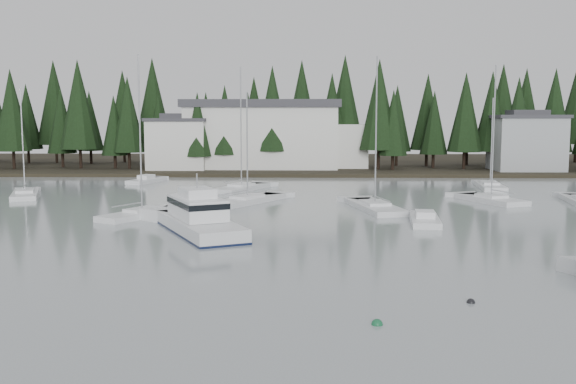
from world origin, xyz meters
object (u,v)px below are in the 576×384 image
sailboat_1 (241,189)px  sailboat_11 (490,188)px  sailboat_10 (375,209)px  runabout_3 (146,181)px  sailboat_4 (248,202)px  house_west (178,143)px  sailboat_5 (142,216)px  sailboat_2 (25,196)px  sailboat_3 (491,201)px  harbor_inn (275,135)px  runabout_1 (425,222)px  cabin_cruiser_center (199,222)px  house_east_a (526,142)px

sailboat_1 → sailboat_11: size_ratio=1.31×
sailboat_10 → runabout_3: sailboat_10 is taller
sailboat_4 → house_west: bearing=50.9°
sailboat_5 → sailboat_2: bearing=79.2°
sailboat_2 → sailboat_3: 49.48m
sailboat_4 → sailboat_2: bearing=109.6°
sailboat_4 → sailboat_10: bearing=-80.4°
house_west → sailboat_5: sailboat_5 is taller
harbor_inn → sailboat_1: sailboat_1 is taller
house_west → runabout_1: house_west is taller
cabin_cruiser_center → sailboat_11: bearing=-70.4°
runabout_1 → sailboat_3: bearing=-27.4°
sailboat_1 → sailboat_10: (14.01, -16.06, -0.01)m
sailboat_11 → harbor_inn: bearing=53.7°
house_west → sailboat_1: (12.32, -25.13, -4.57)m
sailboat_4 → sailboat_5: sailboat_5 is taller
harbor_inn → sailboat_3: bearing=-58.6°
sailboat_11 → sailboat_10: bearing=146.2°
sailboat_11 → runabout_1: (-12.98, -26.80, 0.07)m
house_east_a → sailboat_1: size_ratio=0.71×
house_west → sailboat_1: size_ratio=0.64×
sailboat_2 → sailboat_11: sailboat_2 is taller
cabin_cruiser_center → sailboat_2: 31.12m
sailboat_2 → harbor_inn: bearing=-56.2°
sailboat_3 → sailboat_11: 13.67m
house_west → sailboat_11: sailboat_11 is taller
sailboat_2 → sailboat_11: 53.95m
sailboat_10 → runabout_3: (-27.51, 24.80, 0.06)m
house_east_a → sailboat_2: bearing=-154.3°
house_east_a → sailboat_5: sailboat_5 is taller
sailboat_1 → sailboat_4: bearing=-146.2°
sailboat_5 → cabin_cruiser_center: bearing=-110.8°
house_west → sailboat_2: (-10.59, -32.15, -4.58)m
harbor_inn → runabout_1: (14.44, -52.50, -5.64)m
sailboat_2 → runabout_1: size_ratio=1.89×
sailboat_5 → runabout_1: 23.95m
house_west → sailboat_10: bearing=-57.4°
sailboat_3 → runabout_3: sailboat_3 is taller
house_west → runabout_3: size_ratio=1.33×
house_west → house_east_a: (54.00, -1.00, 0.25)m
house_east_a → sailboat_3: 38.04m
runabout_3 → sailboat_5: bearing=-149.3°
sailboat_4 → runabout_1: size_ratio=1.78×
sailboat_5 → sailboat_1: bearing=12.4°
sailboat_1 → house_west: bearing=51.5°
sailboat_4 → sailboat_3: bearing=-57.5°
sailboat_4 → sailboat_10: (12.30, -4.57, 0.02)m
house_west → harbor_inn: 15.45m
sailboat_3 → sailboat_5: size_ratio=0.99×
harbor_inn → runabout_3: (-16.22, -19.74, -5.64)m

